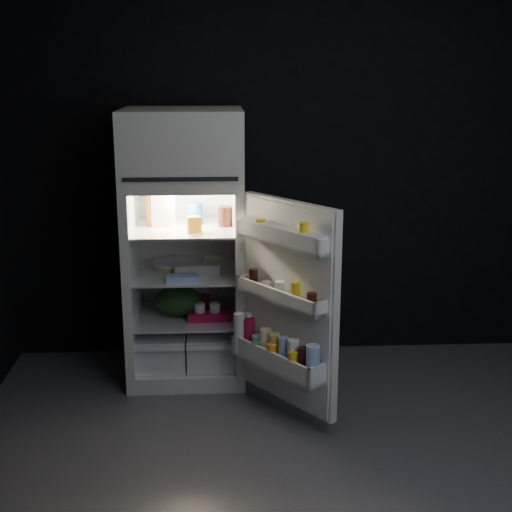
{
  "coord_description": "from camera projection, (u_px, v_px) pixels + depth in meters",
  "views": [
    {
      "loc": [
        -0.54,
        -3.25,
        2.03
      ],
      "look_at": [
        -0.32,
        1.0,
        0.9
      ],
      "focal_mm": 50.0,
      "sensor_mm": 36.0,
      "label": 1
    }
  ],
  "objects": [
    {
      "name": "produce_bag",
      "position": [
        179.0,
        301.0,
        4.74
      ],
      "size": [
        0.35,
        0.31,
        0.2
      ],
      "primitive_type": "ellipsoid",
      "rotation": [
        0.0,
        0.0,
        -0.13
      ],
      "color": "#193815",
      "rests_on": "refrigerator"
    },
    {
      "name": "floor",
      "position": [
        327.0,
        472.0,
        3.69
      ],
      "size": [
        4.0,
        3.4,
        0.0
      ],
      "primitive_type": "cube",
      "color": "#57575C",
      "rests_on": "ground"
    },
    {
      "name": "amber_bottle",
      "position": [
        152.0,
        209.0,
        4.66
      ],
      "size": [
        0.08,
        0.08,
        0.22
      ],
      "primitive_type": "cylinder",
      "rotation": [
        0.0,
        0.0,
        0.03
      ],
      "color": "#A8681B",
      "rests_on": "refrigerator"
    },
    {
      "name": "flat_package",
      "position": [
        183.0,
        279.0,
        4.47
      ],
      "size": [
        0.2,
        0.1,
        0.04
      ],
      "primitive_type": "cube",
      "rotation": [
        0.0,
        0.0,
        0.02
      ],
      "color": "#92B0E2",
      "rests_on": "refrigerator"
    },
    {
      "name": "yogurt_tray",
      "position": [
        209.0,
        315.0,
        4.68
      ],
      "size": [
        0.28,
        0.16,
        0.05
      ],
      "primitive_type": "cube",
      "rotation": [
        0.0,
        0.0,
        0.03
      ],
      "color": "#B80F41",
      "rests_on": "refrigerator"
    },
    {
      "name": "fridge_door",
      "position": [
        285.0,
        309.0,
        4.13
      ],
      "size": [
        0.58,
        0.69,
        1.22
      ],
      "color": "white",
      "rests_on": "ground"
    },
    {
      "name": "wrapped_pkg",
      "position": [
        215.0,
        261.0,
        4.85
      ],
      "size": [
        0.14,
        0.12,
        0.05
      ],
      "primitive_type": "cube",
      "rotation": [
        0.0,
        0.0,
        0.15
      ],
      "color": "#EAEAC0",
      "rests_on": "refrigerator"
    },
    {
      "name": "egg_carton",
      "position": [
        197.0,
        269.0,
        4.62
      ],
      "size": [
        0.3,
        0.13,
        0.07
      ],
      "primitive_type": "cube",
      "rotation": [
        0.0,
        0.0,
        0.08
      ],
      "color": "#9C988E",
      "rests_on": "refrigerator"
    },
    {
      "name": "wall_back",
      "position": [
        296.0,
        168.0,
        4.98
      ],
      "size": [
        4.0,
        0.0,
        2.7
      ],
      "primitive_type": "cube",
      "color": "black",
      "rests_on": "ground"
    },
    {
      "name": "small_carton",
      "position": [
        194.0,
        224.0,
        4.47
      ],
      "size": [
        0.1,
        0.08,
        0.1
      ],
      "primitive_type": "cube",
      "rotation": [
        0.0,
        0.0,
        0.25
      ],
      "color": "orange",
      "rests_on": "refrigerator"
    },
    {
      "name": "wall_front",
      "position": [
        448.0,
        362.0,
        1.7
      ],
      "size": [
        4.0,
        0.0,
        2.7
      ],
      "primitive_type": "cube",
      "color": "black",
      "rests_on": "ground"
    },
    {
      "name": "refrigerator",
      "position": [
        185.0,
        236.0,
        4.68
      ],
      "size": [
        0.76,
        0.71,
        1.78
      ],
      "color": "white",
      "rests_on": "ground"
    },
    {
      "name": "pie",
      "position": [
        176.0,
        266.0,
        4.76
      ],
      "size": [
        0.34,
        0.34,
        0.04
      ],
      "primitive_type": "cylinder",
      "rotation": [
        0.0,
        0.0,
        -0.21
      ],
      "color": "tan",
      "rests_on": "refrigerator"
    },
    {
      "name": "jam_jar",
      "position": [
        225.0,
        216.0,
        4.63
      ],
      "size": [
        0.11,
        0.11,
        0.13
      ],
      "primitive_type": "cylinder",
      "rotation": [
        0.0,
        0.0,
        -0.22
      ],
      "color": "black",
      "rests_on": "refrigerator"
    },
    {
      "name": "small_can_silver",
      "position": [
        221.0,
        302.0,
        4.88
      ],
      "size": [
        0.08,
        0.08,
        0.09
      ],
      "primitive_type": "cylinder",
      "rotation": [
        0.0,
        0.0,
        -0.41
      ],
      "color": "#B4B4B9",
      "rests_on": "refrigerator"
    },
    {
      "name": "small_can_red",
      "position": [
        205.0,
        301.0,
        4.91
      ],
      "size": [
        0.08,
        0.08,
        0.09
      ],
      "primitive_type": "cylinder",
      "rotation": [
        0.0,
        0.0,
        0.14
      ],
      "color": "#B80F41",
      "rests_on": "refrigerator"
    },
    {
      "name": "mayo_jar",
      "position": [
        195.0,
        213.0,
        4.7
      ],
      "size": [
        0.12,
        0.12,
        0.14
      ],
      "primitive_type": "cylinder",
      "rotation": [
        0.0,
        0.0,
        -0.06
      ],
      "color": "#1C5898",
      "rests_on": "refrigerator"
    },
    {
      "name": "milk_jug",
      "position": [
        164.0,
        207.0,
        4.64
      ],
      "size": [
        0.15,
        0.15,
        0.24
      ],
      "primitive_type": "cube",
      "rotation": [
        0.0,
        0.0,
        -0.07
      ],
      "color": "white",
      "rests_on": "refrigerator"
    }
  ]
}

